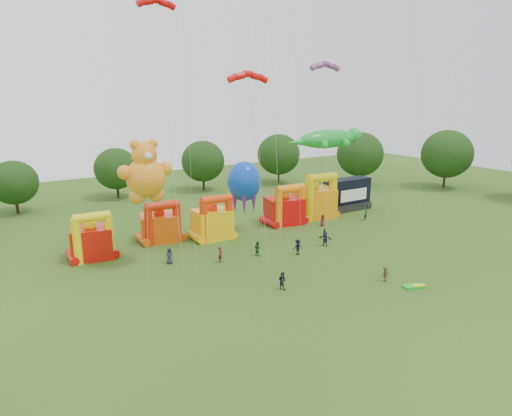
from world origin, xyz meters
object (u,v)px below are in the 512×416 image
bouncy_castle_2 (213,222)px  octopus_kite (244,185)px  spectator_4 (324,234)px  spectator_0 (169,256)px  stage_trailer (347,195)px  teddy_bear_kite (146,191)px  bouncy_castle_0 (92,240)px  gecko_kite (328,147)px

bouncy_castle_2 → octopus_kite: size_ratio=0.62×
spectator_4 → octopus_kite: bearing=-76.4°
spectator_0 → stage_trailer: bearing=20.5°
bouncy_castle_2 → spectator_0: bearing=-145.6°
stage_trailer → spectator_4: 16.92m
teddy_bear_kite → bouncy_castle_2: bearing=28.4°
bouncy_castle_0 → teddy_bear_kite: (4.75, -6.15, 6.37)m
bouncy_castle_2 → octopus_kite: octopus_kite is taller
stage_trailer → spectator_0: bearing=-166.4°
bouncy_castle_2 → teddy_bear_kite: teddy_bear_kite is taller
gecko_kite → spectator_0: size_ratio=7.22×
gecko_kite → octopus_kite: 14.99m
teddy_bear_kite → octopus_kite: (15.47, 6.43, -2.10)m
bouncy_castle_0 → teddy_bear_kite: teddy_bear_kite is taller
spectator_0 → spectator_4: 20.30m
stage_trailer → gecko_kite: (-5.71, -1.62, 8.20)m
spectator_4 → spectator_0: bearing=-31.1°
stage_trailer → octopus_kite: (-20.10, -1.64, 4.00)m
octopus_kite → spectator_0: octopus_kite is taller
octopus_kite → spectator_4: (6.88, -8.78, -5.68)m
teddy_bear_kite → spectator_4: 23.79m
spectator_0 → octopus_kite: bearing=32.7°
gecko_kite → spectator_0: bearing=-166.9°
bouncy_castle_0 → stage_trailer: 40.37m
bouncy_castle_2 → spectator_4: bouncy_castle_2 is taller
bouncy_castle_2 → stage_trailer: size_ratio=0.76×
spectator_4 → bouncy_castle_2: bearing=-57.6°
bouncy_castle_0 → spectator_0: 9.35m
spectator_4 → gecko_kite: bearing=-154.9°
spectator_0 → spectator_4: spectator_0 is taller
bouncy_castle_2 → gecko_kite: (19.58, 0.90, 8.36)m
octopus_kite → spectator_4: octopus_kite is taller
spectator_4 → bouncy_castle_0: bearing=-41.9°
stage_trailer → octopus_kite: 20.56m
octopus_kite → spectator_0: 15.75m
stage_trailer → teddy_bear_kite: bearing=-167.2°
stage_trailer → spectator_0: stage_trailer is taller
bouncy_castle_2 → gecko_kite: 21.31m
bouncy_castle_0 → gecko_kite: bearing=0.5°
bouncy_castle_0 → bouncy_castle_2: bouncy_castle_2 is taller
teddy_bear_kite → octopus_kite: size_ratio=1.43×
gecko_kite → octopus_kite: bearing=-179.9°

